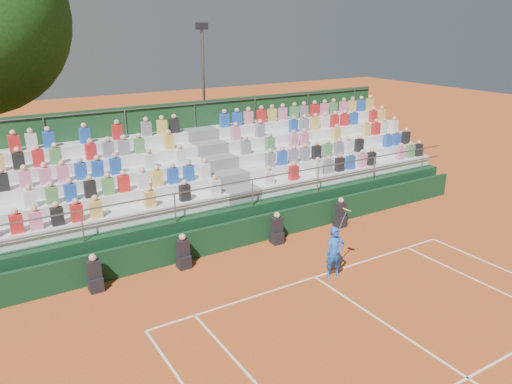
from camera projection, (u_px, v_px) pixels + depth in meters
ground at (315, 277)px, 15.54m from camera, size 90.00×90.00×0.00m
courtside_wall at (260, 228)px, 17.96m from camera, size 20.00×0.15×1.00m
line_officials at (233, 242)px, 16.92m from camera, size 9.79×0.40×1.19m
grandstand at (219, 189)px, 20.38m from camera, size 20.00×5.20×4.40m
tennis_player at (335, 252)px, 15.32m from camera, size 0.87×0.53×2.22m
floodlight_mast at (204, 86)px, 25.90m from camera, size 0.60×0.25×7.56m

